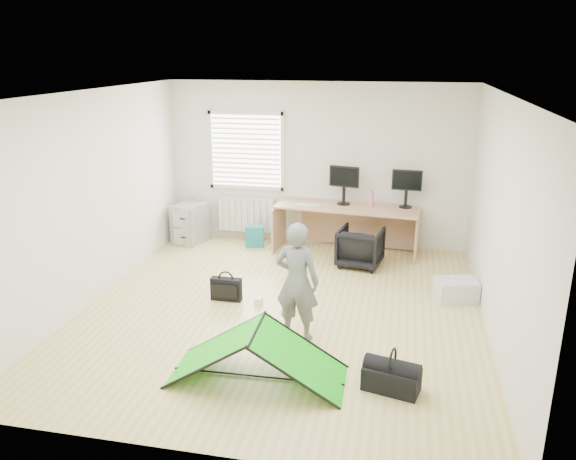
% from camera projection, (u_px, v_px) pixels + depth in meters
% --- Properties ---
extents(ground, '(5.50, 5.50, 0.00)m').
position_uv_depth(ground, '(282.00, 310.00, 7.15)').
color(ground, tan).
rests_on(ground, ground).
extents(back_wall, '(5.00, 0.02, 2.70)m').
position_uv_depth(back_wall, '(317.00, 165.00, 9.31)').
color(back_wall, silver).
rests_on(back_wall, ground).
extents(window, '(1.20, 0.06, 1.20)m').
position_uv_depth(window, '(246.00, 151.00, 9.44)').
color(window, silver).
rests_on(window, back_wall).
extents(radiator, '(1.00, 0.12, 0.60)m').
position_uv_depth(radiator, '(247.00, 214.00, 9.74)').
color(radiator, silver).
rests_on(radiator, back_wall).
extents(desk, '(2.35, 0.95, 0.78)m').
position_uv_depth(desk, '(347.00, 230.00, 9.10)').
color(desk, tan).
rests_on(desk, ground).
extents(filing_cabinet, '(0.60, 0.69, 0.67)m').
position_uv_depth(filing_cabinet, '(190.00, 223.00, 9.64)').
color(filing_cabinet, '#9B9EA0').
rests_on(filing_cabinet, ground).
extents(monitor_left, '(0.50, 0.20, 0.46)m').
position_uv_depth(monitor_left, '(344.00, 190.00, 9.04)').
color(monitor_left, black).
rests_on(monitor_left, desk).
extents(monitor_right, '(0.47, 0.13, 0.45)m').
position_uv_depth(monitor_right, '(406.00, 194.00, 8.86)').
color(monitor_right, black).
rests_on(monitor_right, desk).
extents(keyboard, '(0.42, 0.16, 0.02)m').
position_uv_depth(keyboard, '(308.00, 205.00, 9.02)').
color(keyboard, beige).
rests_on(keyboard, desk).
extents(thermos, '(0.09, 0.09, 0.28)m').
position_uv_depth(thermos, '(371.00, 199.00, 8.90)').
color(thermos, '#C16C7C').
rests_on(thermos, desk).
extents(office_chair, '(0.74, 0.75, 0.59)m').
position_uv_depth(office_chair, '(360.00, 247.00, 8.56)').
color(office_chair, black).
rests_on(office_chair, ground).
extents(person, '(0.55, 0.40, 1.39)m').
position_uv_depth(person, '(297.00, 282.00, 6.27)').
color(person, slate).
rests_on(person, ground).
extents(kite, '(1.78, 0.83, 0.55)m').
position_uv_depth(kite, '(257.00, 354.00, 5.59)').
color(kite, '#1AC412').
rests_on(kite, ground).
extents(storage_crate, '(0.59, 0.49, 0.29)m').
position_uv_depth(storage_crate, '(456.00, 290.00, 7.39)').
color(storage_crate, '#BABEC3').
rests_on(storage_crate, ground).
extents(tote_bag, '(0.32, 0.19, 0.36)m').
position_uv_depth(tote_bag, '(255.00, 237.00, 9.42)').
color(tote_bag, '#1C6F7D').
rests_on(tote_bag, ground).
extents(laptop_bag, '(0.41, 0.13, 0.31)m').
position_uv_depth(laptop_bag, '(226.00, 289.00, 7.41)').
color(laptop_bag, black).
rests_on(laptop_bag, ground).
extents(white_box, '(0.10, 0.10, 0.10)m').
position_uv_depth(white_box, '(258.00, 301.00, 7.30)').
color(white_box, silver).
rests_on(white_box, ground).
extents(duffel_bag, '(0.59, 0.39, 0.24)m').
position_uv_depth(duffel_bag, '(391.00, 379.00, 5.44)').
color(duffel_bag, black).
rests_on(duffel_bag, ground).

